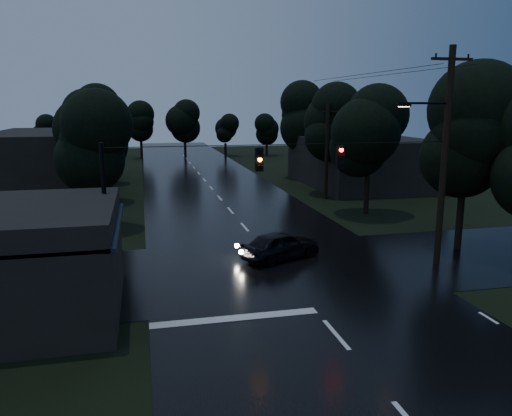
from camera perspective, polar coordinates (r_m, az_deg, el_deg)
name	(u,v)px	position (r m, az deg, el deg)	size (l,w,h in m)	color
main_road	(220,198)	(40.39, -4.17, 1.12)	(12.00, 120.00, 0.02)	black
cross_street	(279,268)	(23.30, 2.67, -6.90)	(60.00, 9.00, 0.02)	black
building_far_right	(361,161)	(47.92, 11.87, 5.24)	(10.00, 14.00, 4.40)	black
building_far_left	(53,159)	(50.14, -22.14, 5.25)	(10.00, 16.00, 5.00)	black
utility_pole_main	(443,153)	(24.37, 20.59, 5.86)	(3.50, 0.30, 10.00)	black
utility_pole_far	(327,150)	(40.05, 8.09, 6.55)	(2.00, 0.30, 7.50)	black
anchor_pole_left	(106,218)	(20.79, -16.81, -1.11)	(0.18, 0.18, 6.00)	black
span_signals	(299,157)	(21.38, 4.98, 5.80)	(15.00, 0.37, 1.12)	black
tree_corner_near	(467,134)	(27.42, 22.97, 7.81)	(4.48, 4.48, 9.44)	black
tree_left_a	(89,142)	(31.47, -18.54, 7.15)	(3.92, 3.92, 8.26)	black
tree_left_b	(91,129)	(39.46, -18.37, 8.53)	(4.20, 4.20, 8.85)	black
tree_left_c	(94,120)	(49.45, -18.05, 9.53)	(4.48, 4.48, 9.44)	black
tree_right_a	(369,132)	(34.69, 12.83, 8.46)	(4.20, 4.20, 8.85)	black
tree_right_b	(334,122)	(42.25, 8.87, 9.67)	(4.48, 4.48, 9.44)	black
tree_right_c	(303,115)	(51.84, 5.37, 10.54)	(4.76, 4.76, 10.03)	black
car	(281,245)	(24.47, 2.83, -4.25)	(1.66, 4.12, 1.40)	black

